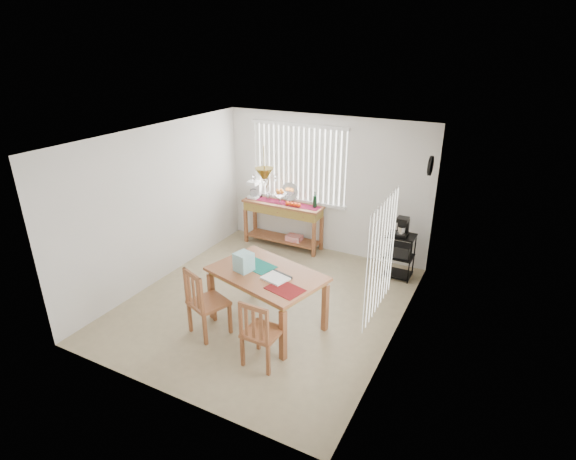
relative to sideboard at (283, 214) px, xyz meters
The scene contains 10 objects.
ground 2.25m from the sideboard, 69.26° to the right, with size 4.00×4.50×0.01m, color tan.
room_shell 2.36m from the sideboard, 69.04° to the right, with size 4.20×4.70×2.70m.
sideboard is the anchor object (origin of this frame).
sideboard_items 0.45m from the sideboard, behind, with size 1.53×0.38×0.69m.
wire_cart 2.39m from the sideboard, ahead, with size 0.46×0.37×0.79m.
cart_items 2.39m from the sideboard, ahead, with size 0.19×0.22×0.32m.
dining_table 2.69m from the sideboard, 66.94° to the right, with size 1.76×1.36×0.83m.
table_items 2.73m from the sideboard, 71.19° to the right, with size 1.18×0.84×0.27m.
chair_left 3.11m from the sideboard, 82.00° to the right, with size 0.61×0.61×1.01m.
chair_right 3.58m from the sideboard, 66.48° to the right, with size 0.44×0.44×0.94m.
Camera 1 is at (3.10, -5.22, 3.80)m, focal length 28.00 mm.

